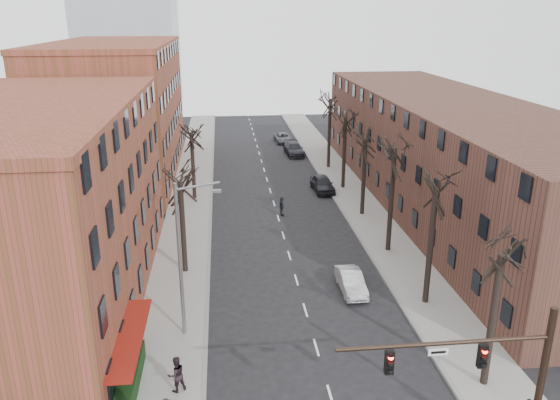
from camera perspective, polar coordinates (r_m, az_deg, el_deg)
name	(u,v)px	position (r m, az deg, el deg)	size (l,w,h in m)	color
sidewalk_left	(191,196)	(54.99, -9.27, 0.45)	(4.00, 90.00, 0.15)	gray
sidewalk_right	(349,190)	(56.34, 7.19, 1.00)	(4.00, 90.00, 0.15)	gray
building_left_near	(36,211)	(35.88, -24.15, -1.07)	(12.00, 26.00, 12.00)	brown
building_left_far	(118,112)	(63.02, -16.58, 8.77)	(12.00, 28.00, 14.00)	brown
building_right	(448,153)	(52.91, 17.14, 4.68)	(12.00, 50.00, 10.00)	#4F2E25
awning_left	(135,383)	(29.23, -14.91, -17.96)	(1.20, 7.00, 0.15)	maroon
hedge	(129,385)	(28.07, -15.54, -18.10)	(0.80, 6.00, 1.00)	black
tree_right_a	(483,385)	(29.91, 20.46, -17.65)	(5.20, 5.20, 10.00)	black
tree_right_b	(425,303)	(36.01, 14.90, -10.39)	(5.20, 5.20, 10.80)	black
tree_right_c	(388,251)	(42.74, 11.18, -5.27)	(5.20, 5.20, 11.60)	black
tree_right_d	(362,215)	(49.85, 8.54, -1.55)	(5.20, 5.20, 10.00)	black
tree_right_e	(343,188)	(57.20, 6.58, 1.22)	(5.20, 5.20, 10.80)	black
tree_right_f	(328,168)	(64.70, 5.06, 3.36)	(5.20, 5.20, 11.60)	black
tree_left_a	(186,272)	(39.24, -9.83, -7.45)	(5.20, 5.20, 9.50)	black
tree_left_b	(195,199)	(54.04, -8.89, 0.06)	(5.20, 5.20, 9.50)	black
signal_mast_arm	(504,376)	(22.97, 22.32, -16.67)	(8.14, 0.30, 7.20)	black
streetlight	(183,254)	(29.85, -10.13, -5.57)	(2.45, 0.22, 9.03)	slate
silver_sedan	(351,282)	(36.27, 7.43, -8.46)	(1.41, 4.03, 1.33)	#B7B9BE
parked_car_near	(322,184)	(55.83, 4.46, 1.72)	(1.90, 4.72, 1.61)	black
parked_car_mid	(294,149)	(70.40, 1.48, 5.35)	(2.14, 5.27, 1.53)	#212229
parked_car_far	(283,138)	(77.47, 0.31, 6.51)	(2.11, 4.57, 1.27)	slate
pedestrian_b	(176,374)	(27.53, -10.79, -17.45)	(0.88, 0.69, 1.81)	black
pedestrian_crossing	(282,206)	(48.84, 0.18, -0.67)	(1.04, 0.43, 1.77)	black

